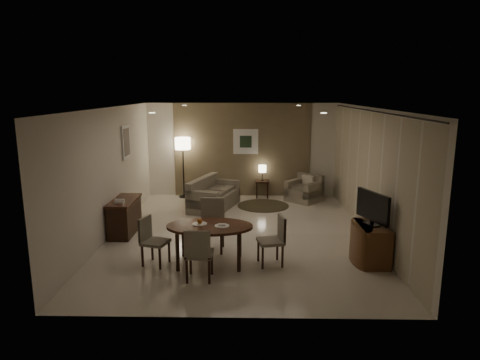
{
  "coord_description": "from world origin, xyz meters",
  "views": [
    {
      "loc": [
        0.18,
        -8.82,
        3.04
      ],
      "look_at": [
        0.0,
        0.2,
        1.15
      ],
      "focal_mm": 32.0,
      "sensor_mm": 36.0,
      "label": 1
    }
  ],
  "objects_px": {
    "tv_cabinet": "(372,243)",
    "armchair": "(304,188)",
    "chair_left": "(155,242)",
    "chair_far": "(212,226)",
    "chair_right": "(270,241)",
    "chair_near": "(199,253)",
    "sofa": "(214,193)",
    "floor_lamp": "(183,168)",
    "dining_table": "(210,245)",
    "side_table": "(262,189)",
    "console_desk": "(125,216)"
  },
  "relations": [
    {
      "from": "dining_table",
      "to": "side_table",
      "type": "height_order",
      "value": "dining_table"
    },
    {
      "from": "console_desk",
      "to": "armchair",
      "type": "distance_m",
      "value": 5.1
    },
    {
      "from": "chair_near",
      "to": "chair_far",
      "type": "bearing_deg",
      "value": -92.25
    },
    {
      "from": "console_desk",
      "to": "dining_table",
      "type": "xyz_separation_m",
      "value": [
        1.99,
        -1.63,
        -0.02
      ]
    },
    {
      "from": "tv_cabinet",
      "to": "chair_left",
      "type": "relative_size",
      "value": 1.05
    },
    {
      "from": "chair_right",
      "to": "chair_near",
      "type": "bearing_deg",
      "value": -73.18
    },
    {
      "from": "chair_near",
      "to": "sofa",
      "type": "distance_m",
      "value": 4.34
    },
    {
      "from": "chair_far",
      "to": "chair_left",
      "type": "bearing_deg",
      "value": -142.12
    },
    {
      "from": "chair_right",
      "to": "armchair",
      "type": "height_order",
      "value": "chair_right"
    },
    {
      "from": "chair_far",
      "to": "chair_left",
      "type": "relative_size",
      "value": 1.16
    },
    {
      "from": "chair_right",
      "to": "sofa",
      "type": "xyz_separation_m",
      "value": [
        -1.29,
        3.71,
        -0.04
      ]
    },
    {
      "from": "console_desk",
      "to": "side_table",
      "type": "relative_size",
      "value": 2.42
    },
    {
      "from": "tv_cabinet",
      "to": "armchair",
      "type": "bearing_deg",
      "value": 98.64
    },
    {
      "from": "side_table",
      "to": "tv_cabinet",
      "type": "bearing_deg",
      "value": -69.06
    },
    {
      "from": "console_desk",
      "to": "tv_cabinet",
      "type": "xyz_separation_m",
      "value": [
        4.89,
        -1.5,
        -0.03
      ]
    },
    {
      "from": "chair_near",
      "to": "chair_right",
      "type": "distance_m",
      "value": 1.34
    },
    {
      "from": "chair_right",
      "to": "chair_far",
      "type": "bearing_deg",
      "value": -131.88
    },
    {
      "from": "armchair",
      "to": "sofa",
      "type": "bearing_deg",
      "value": -119.6
    },
    {
      "from": "chair_near",
      "to": "chair_left",
      "type": "relative_size",
      "value": 1.04
    },
    {
      "from": "chair_near",
      "to": "chair_left",
      "type": "distance_m",
      "value": 1.02
    },
    {
      "from": "tv_cabinet",
      "to": "chair_far",
      "type": "xyz_separation_m",
      "value": [
        -2.92,
        0.5,
        0.15
      ]
    },
    {
      "from": "chair_far",
      "to": "side_table",
      "type": "bearing_deg",
      "value": 76.55
    },
    {
      "from": "sofa",
      "to": "floor_lamp",
      "type": "relative_size",
      "value": 0.97
    },
    {
      "from": "tv_cabinet",
      "to": "side_table",
      "type": "xyz_separation_m",
      "value": [
        -1.82,
        4.75,
        -0.1
      ]
    },
    {
      "from": "sofa",
      "to": "chair_left",
      "type": "bearing_deg",
      "value": -172.44
    },
    {
      "from": "chair_right",
      "to": "chair_left",
      "type": "bearing_deg",
      "value": -99.79
    },
    {
      "from": "chair_near",
      "to": "console_desk",
      "type": "bearing_deg",
      "value": -48.65
    },
    {
      "from": "chair_near",
      "to": "side_table",
      "type": "relative_size",
      "value": 1.81
    },
    {
      "from": "armchair",
      "to": "chair_left",
      "type": "bearing_deg",
      "value": -82.42
    },
    {
      "from": "chair_left",
      "to": "chair_right",
      "type": "bearing_deg",
      "value": -71.45
    },
    {
      "from": "sofa",
      "to": "floor_lamp",
      "type": "distance_m",
      "value": 1.59
    },
    {
      "from": "console_desk",
      "to": "chair_right",
      "type": "bearing_deg",
      "value": -28.26
    },
    {
      "from": "console_desk",
      "to": "floor_lamp",
      "type": "relative_size",
      "value": 0.69
    },
    {
      "from": "dining_table",
      "to": "chair_near",
      "type": "relative_size",
      "value": 1.7
    },
    {
      "from": "chair_left",
      "to": "side_table",
      "type": "distance_m",
      "value": 5.35
    },
    {
      "from": "dining_table",
      "to": "chair_left",
      "type": "distance_m",
      "value": 0.96
    },
    {
      "from": "chair_near",
      "to": "floor_lamp",
      "type": "distance_m",
      "value": 5.63
    },
    {
      "from": "chair_near",
      "to": "chair_far",
      "type": "height_order",
      "value": "chair_far"
    },
    {
      "from": "console_desk",
      "to": "side_table",
      "type": "distance_m",
      "value": 4.47
    },
    {
      "from": "chair_left",
      "to": "armchair",
      "type": "xyz_separation_m",
      "value": [
        3.2,
        4.54,
        -0.06
      ]
    },
    {
      "from": "chair_right",
      "to": "tv_cabinet",
      "type": "bearing_deg",
      "value": 83.45
    },
    {
      "from": "chair_near",
      "to": "chair_right",
      "type": "relative_size",
      "value": 1.01
    },
    {
      "from": "tv_cabinet",
      "to": "chair_far",
      "type": "bearing_deg",
      "value": 170.21
    },
    {
      "from": "dining_table",
      "to": "chair_near",
      "type": "height_order",
      "value": "chair_near"
    },
    {
      "from": "side_table",
      "to": "sofa",
      "type": "bearing_deg",
      "value": -137.57
    },
    {
      "from": "chair_near",
      "to": "chair_left",
      "type": "bearing_deg",
      "value": -32.74
    },
    {
      "from": "chair_far",
      "to": "tv_cabinet",
      "type": "bearing_deg",
      "value": -8.67
    },
    {
      "from": "console_desk",
      "to": "tv_cabinet",
      "type": "bearing_deg",
      "value": -17.05
    },
    {
      "from": "chair_far",
      "to": "armchair",
      "type": "relative_size",
      "value": 1.21
    },
    {
      "from": "tv_cabinet",
      "to": "console_desk",
      "type": "bearing_deg",
      "value": 162.95
    }
  ]
}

